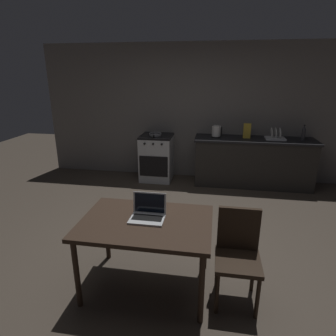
% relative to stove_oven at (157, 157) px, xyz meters
% --- Properties ---
extents(ground_plane, '(12.00, 12.00, 0.00)m').
position_rel_stove_oven_xyz_m(ground_plane, '(0.59, -2.29, -0.45)').
color(ground_plane, '#473D33').
extents(back_wall, '(6.40, 0.10, 2.57)m').
position_rel_stove_oven_xyz_m(back_wall, '(0.89, 0.35, 0.84)').
color(back_wall, slate).
rests_on(back_wall, ground_plane).
extents(kitchen_counter, '(2.16, 0.64, 0.89)m').
position_rel_stove_oven_xyz_m(kitchen_counter, '(1.83, 0.00, 0.00)').
color(kitchen_counter, '#282623').
rests_on(kitchen_counter, ground_plane).
extents(stove_oven, '(0.60, 0.62, 0.89)m').
position_rel_stove_oven_xyz_m(stove_oven, '(0.00, 0.00, 0.00)').
color(stove_oven, '#B7BABF').
rests_on(stove_oven, ground_plane).
extents(dining_table, '(1.22, 0.84, 0.72)m').
position_rel_stove_oven_xyz_m(dining_table, '(0.52, -2.99, 0.21)').
color(dining_table, '#332319').
rests_on(dining_table, ground_plane).
extents(chair, '(0.40, 0.40, 0.87)m').
position_rel_stove_oven_xyz_m(chair, '(1.37, -2.98, 0.05)').
color(chair, '#2D2116').
rests_on(chair, ground_plane).
extents(laptop, '(0.32, 0.24, 0.23)m').
position_rel_stove_oven_xyz_m(laptop, '(0.53, -2.94, 0.32)').
color(laptop, silver).
rests_on(laptop, dining_table).
extents(electric_kettle, '(0.19, 0.17, 0.22)m').
position_rel_stove_oven_xyz_m(electric_kettle, '(1.13, 0.00, 0.55)').
color(electric_kettle, black).
rests_on(electric_kettle, kitchen_counter).
extents(bottle, '(0.07, 0.07, 0.28)m').
position_rel_stove_oven_xyz_m(bottle, '(2.63, -0.05, 0.58)').
color(bottle, '#2D2D33').
rests_on(bottle, kitchen_counter).
extents(frying_pan, '(0.24, 0.42, 0.05)m').
position_rel_stove_oven_xyz_m(frying_pan, '(-0.02, -0.03, 0.47)').
color(frying_pan, gray).
rests_on(frying_pan, stove_oven).
extents(cereal_box, '(0.13, 0.05, 0.27)m').
position_rel_stove_oven_xyz_m(cereal_box, '(1.68, 0.02, 0.58)').
color(cereal_box, gold).
rests_on(cereal_box, kitchen_counter).
extents(dish_rack, '(0.34, 0.26, 0.21)m').
position_rel_stove_oven_xyz_m(dish_rack, '(2.18, 0.00, 0.49)').
color(dish_rack, silver).
rests_on(dish_rack, kitchen_counter).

